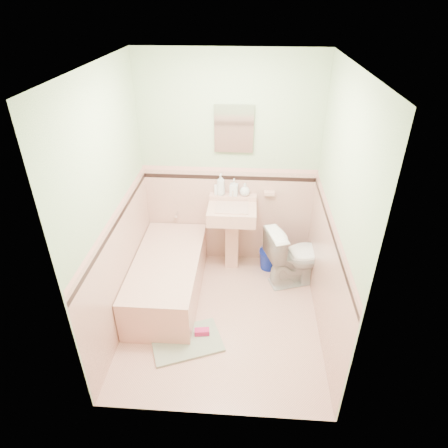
# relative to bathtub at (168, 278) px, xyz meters

# --- Properties ---
(floor) EXTENTS (2.20, 2.20, 0.00)m
(floor) POSITION_rel_bathtub_xyz_m (0.63, -0.33, -0.23)
(floor) COLOR #DEA691
(floor) RESTS_ON ground
(ceiling) EXTENTS (2.20, 2.20, 0.00)m
(ceiling) POSITION_rel_bathtub_xyz_m (0.63, -0.33, 2.27)
(ceiling) COLOR white
(ceiling) RESTS_ON ground
(wall_back) EXTENTS (2.50, 0.00, 2.50)m
(wall_back) POSITION_rel_bathtub_xyz_m (0.63, 0.77, 1.02)
(wall_back) COLOR #F4E8C7
(wall_back) RESTS_ON ground
(wall_front) EXTENTS (2.50, 0.00, 2.50)m
(wall_front) POSITION_rel_bathtub_xyz_m (0.63, -1.43, 1.02)
(wall_front) COLOR #F4E8C7
(wall_front) RESTS_ON ground
(wall_left) EXTENTS (0.00, 2.50, 2.50)m
(wall_left) POSITION_rel_bathtub_xyz_m (-0.37, -0.33, 1.02)
(wall_left) COLOR #F4E8C7
(wall_left) RESTS_ON ground
(wall_right) EXTENTS (0.00, 2.50, 2.50)m
(wall_right) POSITION_rel_bathtub_xyz_m (1.63, -0.33, 1.02)
(wall_right) COLOR #F4E8C7
(wall_right) RESTS_ON ground
(wainscot_back) EXTENTS (2.00, 0.00, 2.00)m
(wainscot_back) POSITION_rel_bathtub_xyz_m (0.63, 0.76, 0.38)
(wainscot_back) COLOR #E1AB97
(wainscot_back) RESTS_ON ground
(wainscot_front) EXTENTS (2.00, 0.00, 2.00)m
(wainscot_front) POSITION_rel_bathtub_xyz_m (0.63, -1.42, 0.38)
(wainscot_front) COLOR #E1AB97
(wainscot_front) RESTS_ON ground
(wainscot_left) EXTENTS (0.00, 2.20, 2.20)m
(wainscot_left) POSITION_rel_bathtub_xyz_m (-0.36, -0.33, 0.38)
(wainscot_left) COLOR #E1AB97
(wainscot_left) RESTS_ON ground
(wainscot_right) EXTENTS (0.00, 2.20, 2.20)m
(wainscot_right) POSITION_rel_bathtub_xyz_m (1.62, -0.33, 0.38)
(wainscot_right) COLOR #E1AB97
(wainscot_right) RESTS_ON ground
(accent_back) EXTENTS (2.00, 0.00, 2.00)m
(accent_back) POSITION_rel_bathtub_xyz_m (0.63, 0.75, 0.90)
(accent_back) COLOR black
(accent_back) RESTS_ON ground
(accent_front) EXTENTS (2.00, 0.00, 2.00)m
(accent_front) POSITION_rel_bathtub_xyz_m (0.63, -1.41, 0.90)
(accent_front) COLOR black
(accent_front) RESTS_ON ground
(accent_left) EXTENTS (0.00, 2.20, 2.20)m
(accent_left) POSITION_rel_bathtub_xyz_m (-0.35, -0.33, 0.89)
(accent_left) COLOR black
(accent_left) RESTS_ON ground
(accent_right) EXTENTS (0.00, 2.20, 2.20)m
(accent_right) POSITION_rel_bathtub_xyz_m (1.61, -0.33, 0.89)
(accent_right) COLOR black
(accent_right) RESTS_ON ground
(cap_back) EXTENTS (2.00, 0.00, 2.00)m
(cap_back) POSITION_rel_bathtub_xyz_m (0.63, 0.75, 0.99)
(cap_back) COLOR #DE9A8A
(cap_back) RESTS_ON ground
(cap_front) EXTENTS (2.00, 0.00, 2.00)m
(cap_front) POSITION_rel_bathtub_xyz_m (0.63, -1.41, 0.99)
(cap_front) COLOR #DE9A8A
(cap_front) RESTS_ON ground
(cap_left) EXTENTS (0.00, 2.20, 2.20)m
(cap_left) POSITION_rel_bathtub_xyz_m (-0.35, -0.33, 1.00)
(cap_left) COLOR #DE9A8A
(cap_left) RESTS_ON ground
(cap_right) EXTENTS (0.00, 2.20, 2.20)m
(cap_right) POSITION_rel_bathtub_xyz_m (1.61, -0.33, 1.00)
(cap_right) COLOR #DE9A8A
(cap_right) RESTS_ON ground
(bathtub) EXTENTS (0.70, 1.50, 0.45)m
(bathtub) POSITION_rel_bathtub_xyz_m (0.00, 0.00, 0.00)
(bathtub) COLOR #D9A08B
(bathtub) RESTS_ON floor
(tub_faucet) EXTENTS (0.04, 0.12, 0.04)m
(tub_faucet) POSITION_rel_bathtub_xyz_m (0.00, 0.72, 0.41)
(tub_faucet) COLOR silver
(tub_faucet) RESTS_ON wall_back
(sink) EXTENTS (0.55, 0.48, 0.86)m
(sink) POSITION_rel_bathtub_xyz_m (0.68, 0.53, 0.21)
(sink) COLOR #D9A08B
(sink) RESTS_ON floor
(sink_faucet) EXTENTS (0.02, 0.02, 0.10)m
(sink_faucet) POSITION_rel_bathtub_xyz_m (0.68, 0.67, 0.72)
(sink_faucet) COLOR silver
(sink_faucet) RESTS_ON sink
(medicine_cabinet) EXTENTS (0.35, 0.04, 0.44)m
(medicine_cabinet) POSITION_rel_bathtub_xyz_m (0.68, 0.74, 1.47)
(medicine_cabinet) COLOR white
(medicine_cabinet) RESTS_ON wall_back
(soap_dish) EXTENTS (0.12, 0.07, 0.04)m
(soap_dish) POSITION_rel_bathtub_xyz_m (1.10, 0.73, 0.72)
(soap_dish) COLOR #D9A08B
(soap_dish) RESTS_ON wall_back
(soap_bottle_left) EXTENTS (0.11, 0.11, 0.26)m
(soap_bottle_left) POSITION_rel_bathtub_xyz_m (0.54, 0.71, 0.83)
(soap_bottle_left) COLOR #B2B2B2
(soap_bottle_left) RESTS_ON sink
(soap_bottle_mid) EXTENTS (0.10, 0.10, 0.20)m
(soap_bottle_mid) POSITION_rel_bathtub_xyz_m (0.69, 0.71, 0.80)
(soap_bottle_mid) COLOR #B2B2B2
(soap_bottle_mid) RESTS_ON sink
(soap_bottle_right) EXTENTS (0.13, 0.13, 0.15)m
(soap_bottle_right) POSITION_rel_bathtub_xyz_m (0.82, 0.71, 0.77)
(soap_bottle_right) COLOR #B2B2B2
(soap_bottle_right) RESTS_ON sink
(tube) EXTENTS (0.04, 0.04, 0.12)m
(tube) POSITION_rel_bathtub_xyz_m (0.48, 0.71, 0.76)
(tube) COLOR white
(tube) RESTS_ON sink
(toilet) EXTENTS (0.81, 0.61, 0.73)m
(toilet) POSITION_rel_bathtub_xyz_m (1.44, 0.33, 0.14)
(toilet) COLOR white
(toilet) RESTS_ON floor
(bucket) EXTENTS (0.27, 0.27, 0.24)m
(bucket) POSITION_rel_bathtub_xyz_m (1.14, 0.57, -0.10)
(bucket) COLOR #0D1F95
(bucket) RESTS_ON floor
(bath_mat) EXTENTS (0.78, 0.65, 0.03)m
(bath_mat) POSITION_rel_bathtub_xyz_m (0.31, -0.70, -0.21)
(bath_mat) COLOR gray
(bath_mat) RESTS_ON floor
(shoe) EXTENTS (0.15, 0.09, 0.06)m
(shoe) POSITION_rel_bathtub_xyz_m (0.45, -0.61, -0.17)
(shoe) COLOR #BF1E59
(shoe) RESTS_ON bath_mat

